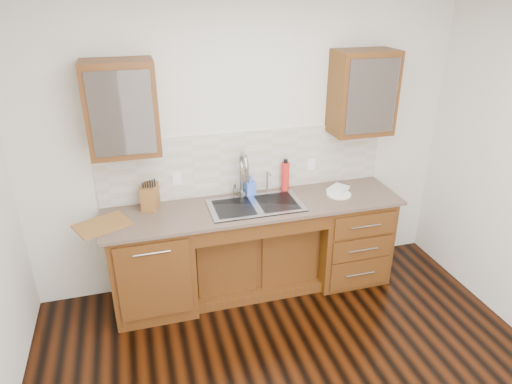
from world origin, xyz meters
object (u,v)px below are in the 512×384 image
object	(u,v)px
plate	(339,194)
cutting_board	(102,225)
soap_bottle	(250,185)
knife_block	(150,197)
water_bottle	(285,176)

from	to	relation	value
plate	cutting_board	bearing A→B (deg)	-179.34
soap_bottle	knife_block	world-z (taller)	knife_block
soap_bottle	cutting_board	distance (m)	1.35
plate	knife_block	world-z (taller)	knife_block
soap_bottle	plate	distance (m)	0.84
soap_bottle	knife_block	bearing A→B (deg)	175.14
water_bottle	cutting_board	world-z (taller)	water_bottle
water_bottle	knife_block	bearing A→B (deg)	-177.90
water_bottle	cutting_board	xyz separation A→B (m)	(-1.68, -0.28, -0.13)
soap_bottle	plate	world-z (taller)	soap_bottle
plate	knife_block	bearing A→B (deg)	173.15
plate	cutting_board	world-z (taller)	cutting_board
water_bottle	plate	size ratio (longest dim) A/B	1.21
soap_bottle	plate	size ratio (longest dim) A/B	0.87
water_bottle	soap_bottle	bearing A→B (deg)	-175.81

